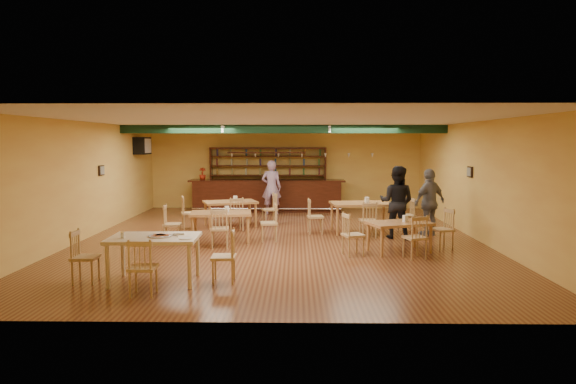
{
  "coord_description": "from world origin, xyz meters",
  "views": [
    {
      "loc": [
        0.41,
        -12.71,
        2.5
      ],
      "look_at": [
        0.19,
        0.6,
        1.15
      ],
      "focal_mm": 31.27,
      "sensor_mm": 36.0,
      "label": 1
    }
  ],
  "objects_px": {
    "bar_counter": "(267,195)",
    "patron_bar": "(271,187)",
    "dining_table_d": "(399,237)",
    "patron_right_a": "(397,202)",
    "near_table": "(155,259)",
    "dining_table_c": "(221,227)",
    "dining_table_a": "(230,214)",
    "dining_table_b": "(361,217)"
  },
  "relations": [
    {
      "from": "bar_counter",
      "to": "patron_right_a",
      "type": "relative_size",
      "value": 2.96
    },
    {
      "from": "bar_counter",
      "to": "dining_table_d",
      "type": "distance_m",
      "value": 7.46
    },
    {
      "from": "bar_counter",
      "to": "dining_table_d",
      "type": "bearing_deg",
      "value": -63.09
    },
    {
      "from": "dining_table_d",
      "to": "patron_right_a",
      "type": "distance_m",
      "value": 1.77
    },
    {
      "from": "bar_counter",
      "to": "dining_table_a",
      "type": "distance_m",
      "value": 3.42
    },
    {
      "from": "patron_bar",
      "to": "patron_right_a",
      "type": "xyz_separation_m",
      "value": [
        3.44,
        -4.17,
        0.01
      ]
    },
    {
      "from": "dining_table_a",
      "to": "patron_right_a",
      "type": "height_order",
      "value": "patron_right_a"
    },
    {
      "from": "near_table",
      "to": "dining_table_c",
      "type": "bearing_deg",
      "value": 78.24
    },
    {
      "from": "dining_table_c",
      "to": "near_table",
      "type": "height_order",
      "value": "near_table"
    },
    {
      "from": "bar_counter",
      "to": "dining_table_a",
      "type": "xyz_separation_m",
      "value": [
        -0.89,
        -3.3,
        -0.19
      ]
    },
    {
      "from": "dining_table_b",
      "to": "near_table",
      "type": "relative_size",
      "value": 1.07
    },
    {
      "from": "dining_table_b",
      "to": "dining_table_c",
      "type": "xyz_separation_m",
      "value": [
        -3.66,
        -1.36,
        -0.04
      ]
    },
    {
      "from": "bar_counter",
      "to": "patron_bar",
      "type": "xyz_separation_m",
      "value": [
        0.2,
        -0.83,
        0.36
      ]
    },
    {
      "from": "dining_table_c",
      "to": "patron_bar",
      "type": "relative_size",
      "value": 0.8
    },
    {
      "from": "dining_table_b",
      "to": "patron_right_a",
      "type": "xyz_separation_m",
      "value": [
        0.8,
        -0.8,
        0.52
      ]
    },
    {
      "from": "dining_table_d",
      "to": "dining_table_c",
      "type": "bearing_deg",
      "value": 147.13
    },
    {
      "from": "dining_table_a",
      "to": "dining_table_d",
      "type": "xyz_separation_m",
      "value": [
        4.27,
        -3.35,
        -0.03
      ]
    },
    {
      "from": "dining_table_d",
      "to": "patron_bar",
      "type": "xyz_separation_m",
      "value": [
        -3.18,
        5.82,
        0.59
      ]
    },
    {
      "from": "dining_table_a",
      "to": "patron_bar",
      "type": "bearing_deg",
      "value": 46.93
    },
    {
      "from": "dining_table_b",
      "to": "near_table",
      "type": "height_order",
      "value": "near_table"
    },
    {
      "from": "dining_table_c",
      "to": "patron_bar",
      "type": "xyz_separation_m",
      "value": [
        1.02,
        4.73,
        0.56
      ]
    },
    {
      "from": "bar_counter",
      "to": "patron_bar",
      "type": "height_order",
      "value": "patron_bar"
    },
    {
      "from": "dining_table_b",
      "to": "patron_right_a",
      "type": "relative_size",
      "value": 0.88
    },
    {
      "from": "dining_table_d",
      "to": "patron_right_a",
      "type": "height_order",
      "value": "patron_right_a"
    },
    {
      "from": "dining_table_b",
      "to": "dining_table_d",
      "type": "bearing_deg",
      "value": -83.85
    },
    {
      "from": "dining_table_c",
      "to": "dining_table_b",
      "type": "bearing_deg",
      "value": 14.41
    },
    {
      "from": "dining_table_a",
      "to": "dining_table_c",
      "type": "height_order",
      "value": "dining_table_a"
    },
    {
      "from": "patron_bar",
      "to": "dining_table_c",
      "type": "bearing_deg",
      "value": 82.56
    },
    {
      "from": "dining_table_c",
      "to": "patron_right_a",
      "type": "bearing_deg",
      "value": 1.2
    },
    {
      "from": "dining_table_d",
      "to": "patron_bar",
      "type": "bearing_deg",
      "value": 100.29
    },
    {
      "from": "dining_table_b",
      "to": "dining_table_c",
      "type": "bearing_deg",
      "value": -165.81
    },
    {
      "from": "patron_bar",
      "to": "patron_right_a",
      "type": "relative_size",
      "value": 0.99
    },
    {
      "from": "dining_table_a",
      "to": "near_table",
      "type": "distance_m",
      "value": 5.91
    },
    {
      "from": "bar_counter",
      "to": "dining_table_d",
      "type": "relative_size",
      "value": 4.04
    },
    {
      "from": "bar_counter",
      "to": "near_table",
      "type": "xyz_separation_m",
      "value": [
        -1.46,
        -9.18,
        -0.15
      ]
    },
    {
      "from": "dining_table_b",
      "to": "near_table",
      "type": "bearing_deg",
      "value": -136.99
    },
    {
      "from": "bar_counter",
      "to": "dining_table_d",
      "type": "height_order",
      "value": "bar_counter"
    },
    {
      "from": "dining_table_a",
      "to": "patron_right_a",
      "type": "relative_size",
      "value": 0.8
    },
    {
      "from": "dining_table_a",
      "to": "dining_table_b",
      "type": "xyz_separation_m",
      "value": [
        3.73,
        -0.9,
        0.04
      ]
    },
    {
      "from": "dining_table_c",
      "to": "near_table",
      "type": "bearing_deg",
      "value": -105.95
    },
    {
      "from": "dining_table_a",
      "to": "bar_counter",
      "type": "bearing_deg",
      "value": 55.53
    },
    {
      "from": "dining_table_b",
      "to": "dining_table_d",
      "type": "relative_size",
      "value": 1.2
    }
  ]
}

